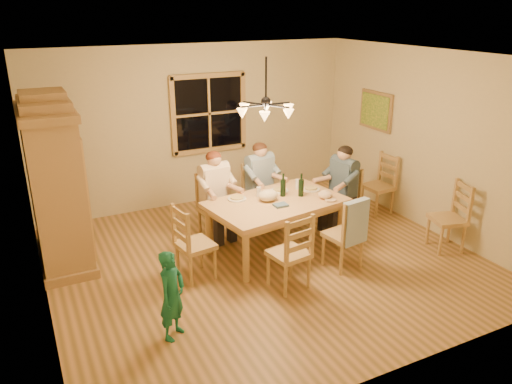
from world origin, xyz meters
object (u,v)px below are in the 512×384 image
chair_end_left (196,256)px  adult_slate_man (343,178)px  dining_table (276,207)px  chair_spare_front (446,229)px  chair_far_left (216,218)px  chair_end_right (341,211)px  adult_woman (215,184)px  wine_bottle_a (283,185)px  adult_plaid_man (260,174)px  wine_bottle_b (301,185)px  chandelier (266,109)px  chair_far_right (260,207)px  child (172,295)px  chair_near_left (289,265)px  armoire (57,188)px  chair_spare_back (377,195)px  chair_near_right (342,245)px

chair_end_left → adult_slate_man: (2.50, 0.39, 0.54)m
dining_table → chair_spare_front: chair_spare_front is taller
chair_far_left → chair_end_right: bearing=153.4°
adult_woman → wine_bottle_a: 1.01m
adult_plaid_man → wine_bottle_b: adult_plaid_man is taller
chair_far_left → wine_bottle_a: wine_bottle_a is taller
adult_woman → chair_spare_front: 3.34m
chandelier → adult_slate_man: bearing=14.2°
chair_far_right → child: 3.00m
chair_far_left → chair_near_left: (0.27, -1.70, 0.00)m
armoire → adult_slate_man: armoire is taller
adult_plaid_man → chair_spare_back: (1.97, -0.42, -0.54)m
chair_spare_back → chair_end_right: bearing=103.7°
armoire → chair_spare_front: size_ratio=2.32×
dining_table → chair_near_left: chair_near_left is taller
adult_plaid_man → chair_spare_front: adult_plaid_man is taller
armoire → chair_spare_front: bearing=-22.6°
armoire → chair_spare_front: (4.87, -2.02, -0.75)m
chair_near_right → wine_bottle_a: bearing=105.6°
wine_bottle_b → chair_far_right: bearing=101.5°
wine_bottle_b → chair_spare_back: (1.79, 0.48, -0.62)m
chair_near_left → armoire: bearing=132.0°
chair_near_left → chair_spare_front: same height
adult_plaid_man → child: 3.02m
chandelier → wine_bottle_b: size_ratio=2.33×
chandelier → chair_spare_front: size_ratio=0.78×
chandelier → adult_woman: size_ratio=0.88×
chair_far_left → adult_woman: size_ratio=1.13×
chandelier → chair_spare_front: 3.14m
armoire → wine_bottle_a: (2.86, -0.89, -0.13)m
dining_table → wine_bottle_b: size_ratio=5.97×
chair_spare_front → armoire: bearing=83.3°
chair_near_right → wine_bottle_a: 1.16m
chair_far_right → adult_plaid_man: adult_plaid_man is taller
wine_bottle_a → chair_spare_front: (2.01, -1.13, -0.62)m
dining_table → adult_slate_man: 1.28m
child → adult_woman: bearing=17.0°
adult_woman → wine_bottle_a: size_ratio=2.65×
adult_woman → adult_slate_man: bearing=153.4°
chandelier → chair_end_left: chandelier is taller
child → adult_slate_man: bearing=-15.6°
chair_near_left → adult_plaid_man: 1.97m
chair_far_left → chair_spare_front: (2.77, -1.80, 0.00)m
armoire → chair_near_right: size_ratio=2.32×
chandelier → wine_bottle_a: 1.27m
adult_woman → adult_slate_man: size_ratio=1.00×
chair_far_right → child: size_ratio=1.01×
chair_far_right → adult_plaid_man: size_ratio=1.13×
armoire → dining_table: size_ratio=1.17×
armoire → chair_spare_back: bearing=-6.2°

